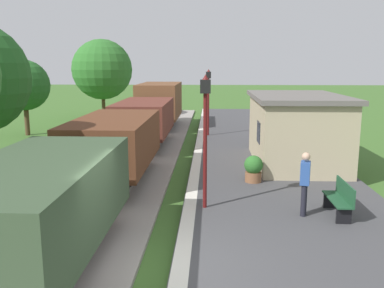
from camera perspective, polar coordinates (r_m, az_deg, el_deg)
name	(u,v)px	position (r m, az deg, el deg)	size (l,w,h in m)	color
ground_plane	(161,277)	(8.81, -4.27, -17.74)	(160.00, 160.00, 0.00)	#3D6628
platform_slab	(322,275)	(8.97, 17.42, -16.76)	(6.00, 60.00, 0.25)	#424244
platform_edge_stripe	(181,266)	(8.65, -1.56, -16.36)	(0.36, 60.00, 0.01)	silver
track_ballast	(43,272)	(9.35, -19.66, -16.16)	(3.80, 60.00, 0.12)	gray
rail_near	(78,267)	(9.06, -15.33, -15.90)	(0.07, 60.00, 0.14)	slate
rail_far	(8,265)	(9.58, -23.84, -14.93)	(0.07, 60.00, 0.14)	slate
freight_train	(135,127)	(18.69, -7.83, 2.35)	(2.50, 26.00, 2.72)	#384C33
station_hut	(296,129)	(17.32, 13.99, 2.04)	(3.50, 5.80, 2.78)	tan
bench_near_hut	(340,198)	(11.78, 19.61, -7.02)	(0.42, 1.50, 0.91)	#1E4C2D
bench_down_platform	(280,135)	(21.24, 11.90, 1.16)	(0.42, 1.50, 0.91)	#1E4C2D
person_waiting	(305,181)	(11.39, 15.18, -4.94)	(0.33, 0.43, 1.71)	black
potted_planter	(253,168)	(14.38, 8.40, -3.31)	(0.64, 0.64, 0.92)	brown
lamp_post_near	(205,117)	(11.28, 1.83, 3.68)	(0.28, 0.28, 3.70)	#591414
lamp_post_far	(208,90)	(23.39, 2.26, 7.39)	(0.28, 0.28, 3.70)	#591414
tree_field_left	(24,85)	(26.78, -21.97, 7.45)	(2.98, 2.98, 4.49)	#4C3823
tree_field_distant	(102,70)	(33.36, -12.19, 9.92)	(4.62, 4.62, 6.13)	#4C3823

